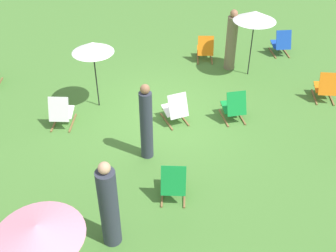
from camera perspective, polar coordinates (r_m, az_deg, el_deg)
The scene contains 14 objects.
ground_plane at distance 10.58m, azimuth -1.28°, elevation 1.59°, with size 40.00×40.00×0.00m, color #477A33.
deckchair_0 at distance 8.13m, azimuth 0.77°, elevation -7.79°, with size 0.64×0.85×0.83m.
deckchair_4 at distance 13.07m, azimuth 5.15°, elevation 10.50°, with size 0.63×0.85×0.83m.
deckchair_7 at distance 10.13m, azimuth 1.05°, elevation 2.35°, with size 0.62×0.84×0.83m.
deckchair_8 at distance 13.87m, azimuth 15.34°, elevation 10.92°, with size 0.55×0.81×0.83m.
deckchair_9 at distance 10.34m, azimuth -14.50°, elevation 1.85°, with size 0.64×0.85×0.83m.
deckchair_10 at distance 11.77m, azimuth 20.92°, elevation 5.00°, with size 0.68×0.87×0.83m.
deckchair_11 at distance 10.35m, azimuth 9.08°, elevation 2.65°, with size 0.48×0.76×0.83m.
umbrella_0 at distance 11.86m, azimuth 11.90°, elevation 14.60°, with size 1.18×1.18×1.93m.
umbrella_1 at distance 10.28m, azimuth -10.36°, elevation 10.59°, with size 1.03×1.03×1.80m.
umbrella_2 at distance 5.99m, azimuth -17.56°, elevation -13.59°, with size 1.28×1.28×1.71m.
person_0 at distance 7.10m, azimuth -8.14°, elevation -10.94°, with size 0.46×0.46×1.82m.
person_1 at distance 12.47m, azimuth 8.71°, elevation 11.43°, with size 0.34×0.34×1.82m.
person_2 at distance 8.78m, azimuth -3.01°, elevation 0.35°, with size 0.38×0.38×1.83m.
Camera 1 is at (1.48, 8.58, 6.02)m, focal length 44.25 mm.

